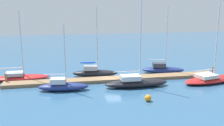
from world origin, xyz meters
TOP-DOWN VIEW (x-y plane):
  - ground_plane at (0.00, 0.00)m, footprint 120.00×120.00m
  - dock_pier at (0.00, 0.00)m, footprint 28.76×1.93m
  - dock_piling_near_end at (-13.98, 0.82)m, footprint 0.28×0.28m
  - dock_piling_far_end at (13.98, -0.82)m, footprint 0.28×0.28m
  - sailboat_0 at (-12.55, 2.68)m, footprint 7.59×2.53m
  - sailboat_1 at (-6.91, -2.88)m, footprint 6.10×2.42m
  - sailboat_2 at (-2.41, 2.67)m, footprint 6.55×2.55m
  - sailboat_3 at (2.00, -3.15)m, footprint 8.03×2.30m
  - sailboat_4 at (7.88, 2.65)m, footprint 6.49×3.26m
  - sailboat_5 at (12.23, -3.16)m, footprint 8.78×4.55m
  - mooring_buoy_orange at (1.85, -8.26)m, footprint 0.71×0.71m

SIDE VIEW (x-z plane):
  - ground_plane at x=0.00m, z-range 0.00..0.00m
  - dock_pier at x=0.00m, z-range 0.00..0.43m
  - mooring_buoy_orange at x=1.85m, z-range 0.00..0.71m
  - sailboat_0 at x=-12.55m, z-range -4.13..5.09m
  - sailboat_5 at x=12.23m, z-range -6.03..7.08m
  - sailboat_1 at x=-6.91m, z-range -3.31..4.50m
  - sailboat_3 at x=2.00m, z-range -5.32..6.57m
  - sailboat_4 at x=7.88m, z-range -4.30..5.55m
  - sailboat_2 at x=-2.41m, z-range -4.21..5.54m
  - dock_piling_near_end at x=-13.98m, z-range 0.00..1.47m
  - dock_piling_far_end at x=13.98m, z-range 0.00..1.47m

